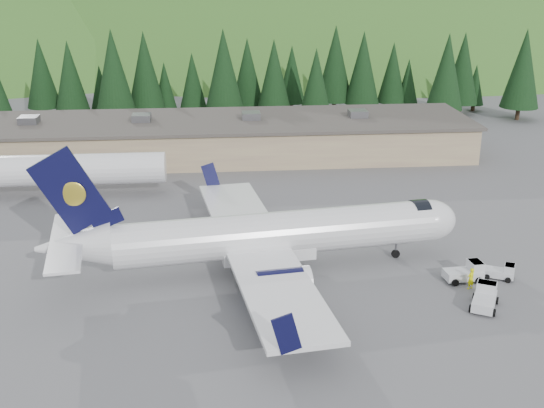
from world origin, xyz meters
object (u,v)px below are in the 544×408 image
(second_airliner, at_px, (43,169))
(baggage_tug_a, at_px, (467,272))
(baggage_tug_b, at_px, (502,272))
(baggage_tug_c, at_px, (485,297))
(terminal_building, at_px, (215,137))
(ramp_worker, at_px, (471,278))
(airliner, at_px, (266,236))

(second_airliner, xyz_separation_m, baggage_tug_a, (40.73, -25.70, -2.56))
(baggage_tug_b, bearing_deg, baggage_tug_c, -98.49)
(baggage_tug_a, bearing_deg, second_airliner, 142.96)
(second_airliner, distance_m, terminal_building, 25.55)
(baggage_tug_a, bearing_deg, baggage_tug_c, -97.56)
(baggage_tug_c, distance_m, ramp_worker, 3.09)
(baggage_tug_b, bearing_deg, ramp_worker, -126.88)
(airliner, relative_size, baggage_tug_c, 10.17)
(airliner, distance_m, baggage_tug_c, 18.74)
(baggage_tug_a, distance_m, baggage_tug_b, 3.15)
(baggage_tug_a, height_order, baggage_tug_b, baggage_tug_a)
(baggage_tug_b, distance_m, ramp_worker, 3.78)
(second_airliner, xyz_separation_m, baggage_tug_c, (40.50, -30.36, -2.55))
(baggage_tug_a, relative_size, baggage_tug_c, 0.91)
(airliner, height_order, baggage_tug_b, airliner)
(baggage_tug_b, xyz_separation_m, baggage_tug_c, (-3.37, -4.75, 0.16))
(second_airliner, relative_size, terminal_building, 0.39)
(airliner, bearing_deg, second_airliner, 129.48)
(airliner, xyz_separation_m, baggage_tug_a, (16.88, -3.55, -2.51))
(baggage_tug_c, relative_size, ramp_worker, 1.94)
(second_airliner, distance_m, baggage_tug_b, 50.88)
(baggage_tug_c, height_order, ramp_worker, ramp_worker)
(baggage_tug_a, distance_m, baggage_tug_c, 4.67)
(airliner, bearing_deg, baggage_tug_c, -33.90)
(baggage_tug_a, relative_size, ramp_worker, 1.77)
(airliner, xyz_separation_m, baggage_tug_c, (16.65, -8.22, -2.50))
(airliner, height_order, ramp_worker, airliner)
(baggage_tug_a, xyz_separation_m, baggage_tug_b, (3.15, 0.09, -0.15))
(airliner, bearing_deg, baggage_tug_a, -19.54)
(second_airliner, bearing_deg, terminal_building, 38.78)
(baggage_tug_b, xyz_separation_m, ramp_worker, (-3.38, -1.66, 0.32))
(second_airliner, distance_m, baggage_tug_a, 48.23)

